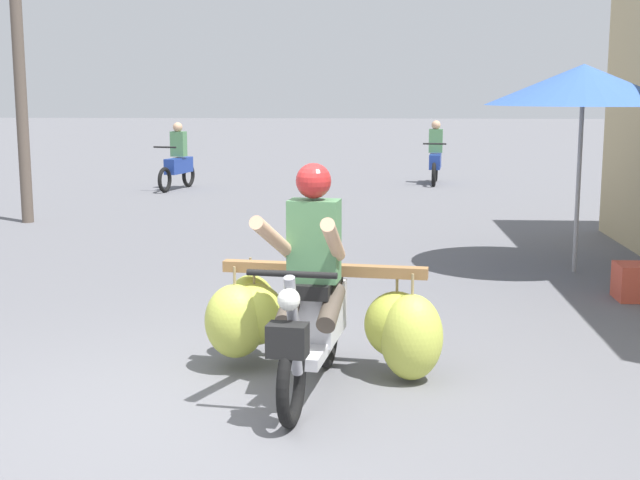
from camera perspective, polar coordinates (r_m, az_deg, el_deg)
name	(u,v)px	position (r m, az deg, el deg)	size (l,w,h in m)	color
ground_plane	(193,420)	(5.69, -8.31, -11.54)	(120.00, 120.00, 0.00)	slate
motorbike_main_loaded	(313,313)	(6.28, -0.44, -4.80)	(1.78, 1.91, 1.58)	black
motorbike_distant_ahead_left	(178,162)	(18.58, -9.26, 5.03)	(0.62, 1.59, 1.40)	black
motorbike_distant_ahead_right	(435,158)	(19.65, 7.54, 5.32)	(0.50, 1.62, 1.40)	black
market_umbrella_near_shop	(583,85)	(10.24, 16.82, 9.68)	(2.17, 2.17, 2.35)	#99999E
utility_pole	(17,32)	(14.42, -19.17, 12.72)	(0.18, 0.18, 5.87)	brown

